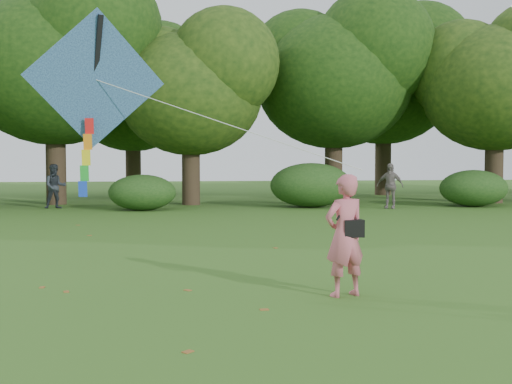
{
  "coord_description": "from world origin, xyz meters",
  "views": [
    {
      "loc": [
        -2.71,
        -8.64,
        2.06
      ],
      "look_at": [
        -1.36,
        2.0,
        1.5
      ],
      "focal_mm": 45.0,
      "sensor_mm": 36.0,
      "label": 1
    }
  ],
  "objects": [
    {
      "name": "man_kite_flyer",
      "position": [
        -0.2,
        0.63,
        0.91
      ],
      "size": [
        0.77,
        0.63,
        1.83
      ],
      "primitive_type": "imported",
      "rotation": [
        0.0,
        0.0,
        3.48
      ],
      "color": "#C75D6D",
      "rests_on": "ground"
    },
    {
      "name": "shrub_band",
      "position": [
        -0.72,
        17.6,
        0.86
      ],
      "size": [
        39.15,
        3.22,
        1.88
      ],
      "color": "#264919",
      "rests_on": "ground"
    },
    {
      "name": "crossbody_bag",
      "position": [
        -0.08,
        0.6,
        1.04
      ],
      "size": [
        0.43,
        0.2,
        0.72
      ],
      "color": "black",
      "rests_on": "ground"
    },
    {
      "name": "bystander_right",
      "position": [
        6.08,
        16.81,
        0.93
      ],
      "size": [
        1.17,
        0.95,
        1.87
      ],
      "primitive_type": "imported",
      "rotation": [
        0.0,
        0.0,
        -0.54
      ],
      "color": "slate",
      "rests_on": "ground"
    },
    {
      "name": "ground",
      "position": [
        0.0,
        0.0,
        0.0
      ],
      "size": [
        100.0,
        100.0,
        0.0
      ],
      "primitive_type": "plane",
      "color": "#265114",
      "rests_on": "ground"
    },
    {
      "name": "tree_line",
      "position": [
        1.67,
        22.88,
        5.6
      ],
      "size": [
        54.7,
        15.3,
        9.48
      ],
      "color": "#3A2D1E",
      "rests_on": "ground"
    },
    {
      "name": "flying_kite",
      "position": [
        -4.0,
        2.21,
        3.31
      ],
      "size": [
        5.18,
        2.01,
        3.05
      ],
      "color": "#275AAB",
      "rests_on": "ground"
    },
    {
      "name": "fallen_leaves",
      "position": [
        -2.06,
        2.83,
        0.01
      ],
      "size": [
        11.73,
        15.56,
        0.01
      ],
      "color": "brown",
      "rests_on": "ground"
    },
    {
      "name": "bystander_left",
      "position": [
        -7.6,
        18.51,
        0.91
      ],
      "size": [
        1.04,
        0.9,
        1.83
      ],
      "primitive_type": "imported",
      "rotation": [
        0.0,
        0.0,
        0.27
      ],
      "color": "#282E35",
      "rests_on": "ground"
    }
  ]
}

